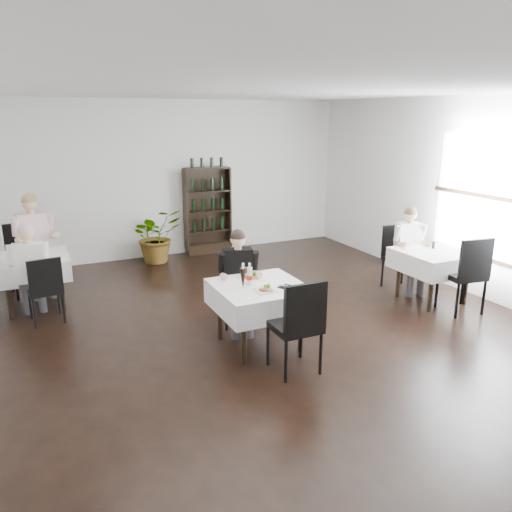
{
  "coord_description": "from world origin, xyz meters",
  "views": [
    {
      "loc": [
        -2.68,
        -5.01,
        2.69
      ],
      "look_at": [
        -0.25,
        0.2,
        1.07
      ],
      "focal_mm": 35.0,
      "sensor_mm": 36.0,
      "label": 1
    }
  ],
  "objects_px": {
    "wine_shelf": "(208,211)",
    "diner_main": "(239,273)",
    "potted_tree": "(156,236)",
    "main_table": "(259,297)"
  },
  "relations": [
    {
      "from": "main_table",
      "to": "potted_tree",
      "type": "bearing_deg",
      "value": 93.04
    },
    {
      "from": "wine_shelf",
      "to": "diner_main",
      "type": "relative_size",
      "value": 1.32
    },
    {
      "from": "diner_main",
      "to": "potted_tree",
      "type": "bearing_deg",
      "value": 92.82
    },
    {
      "from": "wine_shelf",
      "to": "diner_main",
      "type": "bearing_deg",
      "value": -103.94
    },
    {
      "from": "wine_shelf",
      "to": "diner_main",
      "type": "height_order",
      "value": "wine_shelf"
    },
    {
      "from": "main_table",
      "to": "diner_main",
      "type": "distance_m",
      "value": 0.54
    },
    {
      "from": "wine_shelf",
      "to": "diner_main",
      "type": "xyz_separation_m",
      "value": [
        -0.94,
        -3.79,
        -0.08
      ]
    },
    {
      "from": "diner_main",
      "to": "main_table",
      "type": "bearing_deg",
      "value": -85.48
    },
    {
      "from": "main_table",
      "to": "potted_tree",
      "type": "height_order",
      "value": "potted_tree"
    },
    {
      "from": "wine_shelf",
      "to": "potted_tree",
      "type": "height_order",
      "value": "wine_shelf"
    }
  ]
}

